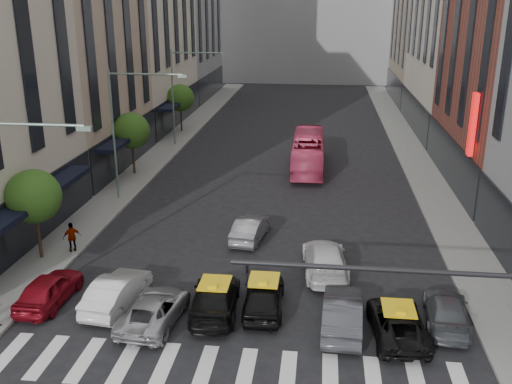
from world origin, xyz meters
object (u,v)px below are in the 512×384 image
(streetlamp_mid, at_px, (126,118))
(pedestrian_far, at_px, (72,237))
(car_red, at_px, (49,289))
(streetlamp_far, at_px, (182,85))
(car_white_front, at_px, (117,291))
(bus, at_px, (308,152))
(taxi_center, at_px, (264,295))
(taxi_left, at_px, (215,298))

(streetlamp_mid, bearing_deg, pedestrian_far, -92.26)
(streetlamp_mid, height_order, car_red, streetlamp_mid)
(streetlamp_far, distance_m, car_white_front, 30.99)
(pedestrian_far, bearing_deg, bus, -159.45)
(pedestrian_far, bearing_deg, taxi_center, 121.22)
(car_red, xyz_separation_m, taxi_left, (7.82, 0.09, -0.01))
(taxi_center, height_order, bus, bus)
(streetlamp_mid, relative_size, pedestrian_far, 5.32)
(streetlamp_mid, bearing_deg, taxi_left, -58.78)
(taxi_center, bearing_deg, bus, -95.21)
(streetlamp_far, relative_size, car_red, 2.09)
(streetlamp_mid, xyz_separation_m, taxi_center, (10.85, -13.89, -5.15))
(car_red, xyz_separation_m, taxi_center, (9.98, 0.54, 0.02))
(car_red, relative_size, pedestrian_far, 2.55)
(car_red, bearing_deg, bus, -112.85)
(car_red, bearing_deg, taxi_left, -176.93)
(car_white_front, bearing_deg, streetlamp_far, -75.84)
(bus, distance_m, pedestrian_far, 22.30)
(taxi_left, bearing_deg, bus, -102.80)
(streetlamp_far, bearing_deg, taxi_left, -74.02)
(car_red, bearing_deg, taxi_center, -174.49)
(taxi_center, bearing_deg, streetlamp_far, -72.12)
(taxi_center, xyz_separation_m, bus, (1.28, 23.31, 0.70))
(bus, xyz_separation_m, pedestrian_far, (-12.48, -18.47, -0.47))
(bus, bearing_deg, streetlamp_mid, 37.26)
(car_white_front, height_order, pedestrian_far, pedestrian_far)
(streetlamp_far, bearing_deg, bus, -28.46)
(taxi_center, bearing_deg, taxi_left, 9.67)
(bus, relative_size, pedestrian_far, 6.20)
(streetlamp_far, relative_size, car_white_front, 1.98)
(car_red, bearing_deg, streetlamp_far, -85.95)
(streetlamp_mid, xyz_separation_m, car_white_front, (4.08, -14.29, -5.15))
(taxi_left, relative_size, taxi_center, 1.13)
(streetlamp_far, xyz_separation_m, taxi_left, (8.69, -30.33, -5.18))
(taxi_left, height_order, taxi_center, taxi_center)
(car_red, xyz_separation_m, car_white_front, (3.21, 0.13, 0.02))
(streetlamp_mid, distance_m, bus, 15.99)
(streetlamp_far, relative_size, taxi_center, 2.03)
(taxi_left, bearing_deg, taxi_center, -172.82)
(streetlamp_mid, xyz_separation_m, taxi_left, (8.69, -14.33, -5.18))
(pedestrian_far, bearing_deg, car_white_front, 94.80)
(streetlamp_mid, xyz_separation_m, pedestrian_far, (-0.36, -9.04, -4.91))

